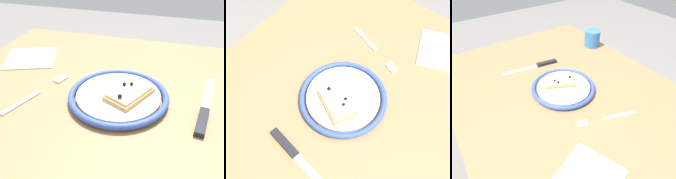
{
  "view_description": "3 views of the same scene",
  "coord_description": "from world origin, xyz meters",
  "views": [
    {
      "loc": [
        0.09,
        -0.48,
        1.05
      ],
      "look_at": [
        -0.04,
        -0.0,
        0.73
      ],
      "focal_mm": 40.58,
      "sensor_mm": 36.0,
      "label": 1
    },
    {
      "loc": [
        0.28,
        0.22,
        1.38
      ],
      "look_at": [
        -0.03,
        -0.02,
        0.72
      ],
      "focal_mm": 45.96,
      "sensor_mm": 36.0,
      "label": 2
    },
    {
      "loc": [
        -0.5,
        0.32,
        1.18
      ],
      "look_at": [
        -0.05,
        0.01,
        0.73
      ],
      "focal_mm": 31.67,
      "sensor_mm": 36.0,
      "label": 3
    }
  ],
  "objects": [
    {
      "name": "plate",
      "position": [
        -0.03,
        0.0,
        0.71
      ],
      "size": [
        0.24,
        0.24,
        0.02
      ],
      "color": "white",
      "rests_on": "dining_table"
    },
    {
      "name": "ground_plane",
      "position": [
        0.0,
        0.0,
        0.0
      ],
      "size": [
        6.0,
        6.0,
        0.0
      ],
      "primitive_type": "plane",
      "color": "slate"
    },
    {
      "name": "dining_table",
      "position": [
        0.0,
        0.0,
        0.6
      ],
      "size": [
        0.96,
        0.76,
        0.7
      ],
      "color": "#936D47",
      "rests_on": "ground_plane"
    },
    {
      "name": "fork",
      "position": [
        -0.22,
        -0.03,
        0.7
      ],
      "size": [
        0.08,
        0.2,
        0.0
      ],
      "color": "silver",
      "rests_on": "dining_table"
    },
    {
      "name": "napkin",
      "position": [
        -0.34,
        0.14,
        0.7
      ],
      "size": [
        0.18,
        0.18,
        0.0
      ],
      "primitive_type": "cube",
      "rotation": [
        0.0,
        0.0,
        0.37
      ],
      "color": "white",
      "rests_on": "dining_table"
    },
    {
      "name": "knife",
      "position": [
        0.17,
        -0.0,
        0.7
      ],
      "size": [
        0.05,
        0.24,
        0.01
      ],
      "color": "silver",
      "rests_on": "dining_table"
    },
    {
      "name": "cup",
      "position": [
        0.19,
        -0.32,
        0.74
      ],
      "size": [
        0.08,
        0.08,
        0.08
      ],
      "primitive_type": "cylinder",
      "color": "#3372BF",
      "rests_on": "dining_table"
    },
    {
      "name": "pizza_slice_near",
      "position": [
        -0.0,
        0.0,
        0.72
      ],
      "size": [
        0.11,
        0.13,
        0.03
      ],
      "color": "tan",
      "rests_on": "plate"
    }
  ]
}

